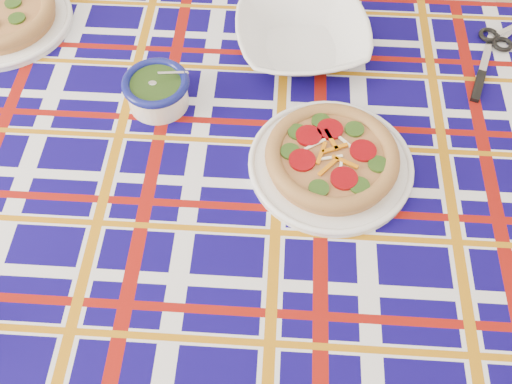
% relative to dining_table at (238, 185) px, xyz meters
% --- Properties ---
extents(dining_table, '(1.72, 1.15, 0.77)m').
position_rel_dining_table_xyz_m(dining_table, '(0.00, 0.00, 0.00)').
color(dining_table, brown).
rests_on(dining_table, floor).
extents(tablecloth, '(1.76, 1.18, 0.11)m').
position_rel_dining_table_xyz_m(tablecloth, '(0.00, 0.00, 0.03)').
color(tablecloth, '#0C0453').
rests_on(tablecloth, dining_table).
extents(main_focaccia_plate, '(0.38, 0.38, 0.06)m').
position_rel_dining_table_xyz_m(main_focaccia_plate, '(0.18, 0.01, 0.11)').
color(main_focaccia_plate, '#B2733F').
rests_on(main_focaccia_plate, tablecloth).
extents(pesto_bowl, '(0.15, 0.15, 0.08)m').
position_rel_dining_table_xyz_m(pesto_bowl, '(-0.19, 0.13, 0.12)').
color(pesto_bowl, black).
rests_on(pesto_bowl, tablecloth).
extents(serving_bowl, '(0.36, 0.36, 0.07)m').
position_rel_dining_table_xyz_m(serving_bowl, '(0.10, 0.33, 0.12)').
color(serving_bowl, white).
rests_on(serving_bowl, tablecloth).
extents(table_knife, '(0.08, 0.23, 0.01)m').
position_rel_dining_table_xyz_m(table_knife, '(0.51, 0.37, 0.09)').
color(table_knife, silver).
rests_on(table_knife, tablecloth).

